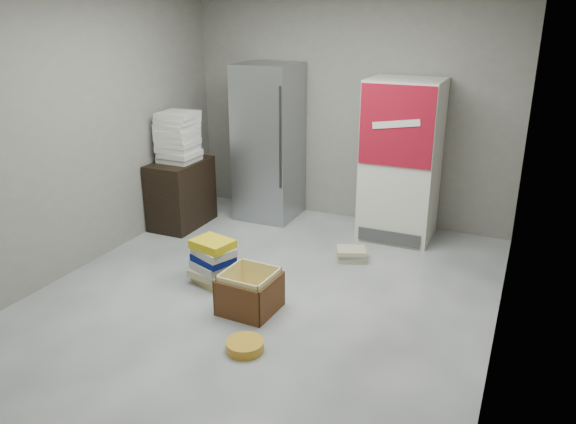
% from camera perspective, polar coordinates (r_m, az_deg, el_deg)
% --- Properties ---
extents(ground, '(5.00, 5.00, 0.00)m').
position_cam_1_polar(ground, '(5.12, -3.20, -9.29)').
color(ground, silver).
rests_on(ground, ground).
extents(room_shell, '(4.04, 5.04, 2.82)m').
position_cam_1_polar(room_shell, '(4.53, -3.64, 10.99)').
color(room_shell, gray).
rests_on(room_shell, ground).
extents(steel_fridge, '(0.70, 0.72, 1.90)m').
position_cam_1_polar(steel_fridge, '(6.95, -1.96, 7.06)').
color(steel_fridge, '#A9ACB1').
rests_on(steel_fridge, ground).
extents(coke_cooler, '(0.80, 0.73, 1.80)m').
position_cam_1_polar(coke_cooler, '(6.43, 11.42, 5.18)').
color(coke_cooler, silver).
rests_on(coke_cooler, ground).
extents(wood_shelf, '(0.50, 0.80, 0.80)m').
position_cam_1_polar(wood_shelf, '(6.90, -10.79, 1.87)').
color(wood_shelf, black).
rests_on(wood_shelf, ground).
extents(supply_box_stack, '(0.45, 0.43, 0.58)m').
position_cam_1_polar(supply_box_stack, '(6.72, -11.11, 7.49)').
color(supply_box_stack, silver).
rests_on(supply_box_stack, wood_shelf).
extents(phonebook_stack_main, '(0.47, 0.41, 0.45)m').
position_cam_1_polar(phonebook_stack_main, '(5.42, -7.66, -5.03)').
color(phonebook_stack_main, tan).
rests_on(phonebook_stack_main, ground).
extents(phonebook_stack_side, '(0.37, 0.35, 0.13)m').
position_cam_1_polar(phonebook_stack_side, '(5.96, 6.51, -4.26)').
color(phonebook_stack_side, '#BAB48B').
rests_on(phonebook_stack_side, ground).
extents(cardboard_box, '(0.48, 0.48, 0.37)m').
position_cam_1_polar(cardboard_box, '(4.96, -3.91, -8.35)').
color(cardboard_box, gold).
rests_on(cardboard_box, ground).
extents(bucket_lid, '(0.35, 0.35, 0.08)m').
position_cam_1_polar(bucket_lid, '(4.48, -4.40, -13.39)').
color(bucket_lid, gold).
rests_on(bucket_lid, ground).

